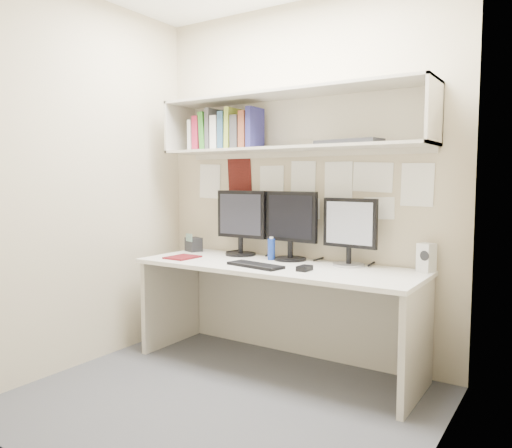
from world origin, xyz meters
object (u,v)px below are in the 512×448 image
Objects in this scene: speaker at (426,258)px; desk_phone at (194,244)px; monitor_center at (291,223)px; monitor_right at (350,229)px; monitor_left at (241,220)px; desk at (277,316)px; keyboard at (255,265)px; maroon_notebook at (182,257)px.

speaker is 1.20× the size of desk_phone.
monitor_center is 0.45m from monitor_right.
monitor_center is (0.44, 0.00, -0.00)m from monitor_left.
monitor_center is 0.97m from speaker.
monitor_center reaches higher than monitor_right.
desk is 1.08m from speaker.
speaker is (0.95, 0.05, -0.18)m from monitor_center.
desk is at bearing 9.90° from desk_phone.
desk_phone is (-0.89, 0.18, 0.42)m from desk.
keyboard is (-0.07, -0.16, 0.37)m from desk.
monitor_right is 0.53m from speaker.
maroon_notebook is at bearing -145.77° from speaker.
speaker reaches higher than desk_phone.
speaker is 1.72m from maroon_notebook.
desk_phone reaches higher than desk.
monitor_left reaches higher than keyboard.
monitor_right is 2.52× the size of speaker.
monitor_right is 1.25m from maroon_notebook.
monitor_right reaches higher than keyboard.
speaker is 0.78× the size of maroon_notebook.
speaker reaches higher than desk.
keyboard is at bearing -1.42° from desk_phone.
desk_phone is at bearing -156.75° from speaker.
speaker is at bearing 23.92° from desk_phone.
desk_phone reaches higher than maroon_notebook.
desk_phone reaches higher than keyboard.
monitor_left is 2.15× the size of maroon_notebook.
speaker reaches higher than keyboard.
keyboard is (0.38, -0.38, -0.26)m from monitor_left.
monitor_center reaches higher than keyboard.
monitor_left is at bearing 53.66° from maroon_notebook.
maroon_notebook is at bearing -42.36° from desk_phone.
monitor_left is at bearing -173.50° from monitor_right.
desk_phone is (-0.88, -0.04, -0.21)m from monitor_center.
speaker reaches higher than maroon_notebook.
desk is at bearing 76.75° from keyboard.
keyboard is 0.89m from desk_phone.
desk_phone is at bearing 118.08° from maroon_notebook.
monitor_right reaches higher than maroon_notebook.
keyboard is at bearing -136.50° from speaker.
monitor_right is 1.13× the size of keyboard.
desk is at bearing 12.66° from maroon_notebook.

